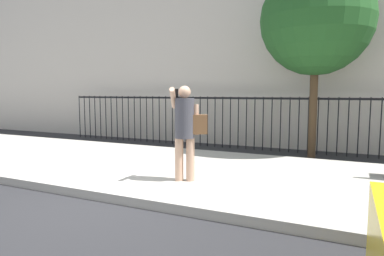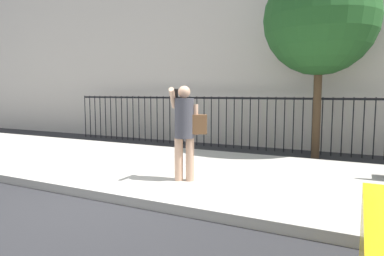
{
  "view_description": "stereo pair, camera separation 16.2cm",
  "coord_description": "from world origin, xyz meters",
  "views": [
    {
      "loc": [
        3.59,
        -4.11,
        1.71
      ],
      "look_at": [
        0.9,
        1.53,
        1.07
      ],
      "focal_mm": 31.98,
      "sensor_mm": 36.0,
      "label": 1
    },
    {
      "loc": [
        3.74,
        -4.04,
        1.71
      ],
      "look_at": [
        0.9,
        1.53,
        1.07
      ],
      "focal_mm": 31.98,
      "sensor_mm": 36.0,
      "label": 2
    }
  ],
  "objects": [
    {
      "name": "ground_plane",
      "position": [
        0.0,
        0.0,
        0.0
      ],
      "size": [
        60.0,
        60.0,
        0.0
      ],
      "primitive_type": "plane",
      "color": "#28282B"
    },
    {
      "name": "pedestrian_on_phone",
      "position": [
        0.92,
        1.24,
        1.13
      ],
      "size": [
        0.72,
        0.55,
        1.69
      ],
      "color": "tan",
      "rests_on": "sidewalk"
    },
    {
      "name": "sidewalk",
      "position": [
        0.0,
        2.2,
        0.07
      ],
      "size": [
        28.0,
        4.4,
        0.15
      ],
      "primitive_type": "cube",
      "color": "#B2ADA3",
      "rests_on": "ground"
    },
    {
      "name": "iron_fence",
      "position": [
        0.0,
        5.9,
        1.02
      ],
      "size": [
        12.03,
        0.04,
        1.6
      ],
      "color": "black",
      "rests_on": "ground"
    },
    {
      "name": "street_tree_near",
      "position": [
        2.6,
        5.36,
        3.57
      ],
      "size": [
        2.84,
        2.84,
        5.0
      ],
      "color": "#4C3823",
      "rests_on": "ground"
    }
  ]
}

